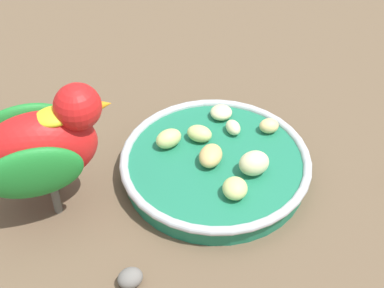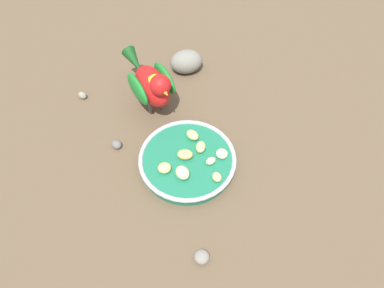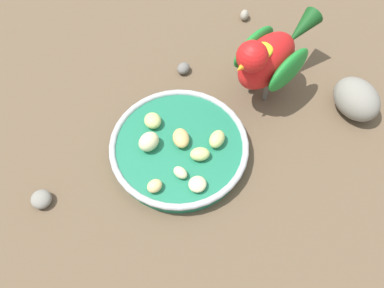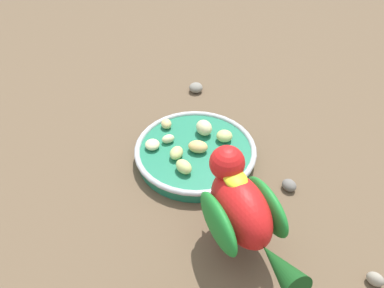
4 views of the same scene
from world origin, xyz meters
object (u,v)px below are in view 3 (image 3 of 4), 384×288
(apple_piece_6, at_px, (180,173))
(pebble_2, at_px, (183,68))
(feeding_bowl, at_px, (179,148))
(rock_large, at_px, (356,99))
(apple_piece_3, at_px, (155,186))
(parrot, at_px, (269,57))
(apple_piece_7, at_px, (200,154))
(apple_piece_2, at_px, (149,142))
(apple_piece_5, at_px, (181,138))
(pebble_1, at_px, (244,15))
(pebble_0, at_px, (41,199))
(apple_piece_4, at_px, (153,121))
(apple_piece_0, at_px, (197,184))
(apple_piece_1, at_px, (217,139))

(apple_piece_6, distance_m, pebble_2, 0.23)
(feeding_bowl, relative_size, rock_large, 2.55)
(apple_piece_3, xyz_separation_m, parrot, (-0.04, -0.27, 0.05))
(parrot, bearing_deg, apple_piece_3, 2.48)
(apple_piece_3, bearing_deg, rock_large, -121.83)
(apple_piece_7, bearing_deg, apple_piece_2, 17.98)
(pebble_2, bearing_deg, apple_piece_5, 121.52)
(apple_piece_5, relative_size, pebble_1, 1.54)
(parrot, distance_m, pebble_0, 0.43)
(apple_piece_3, distance_m, parrot, 0.28)
(apple_piece_4, relative_size, pebble_1, 1.29)
(apple_piece_5, distance_m, rock_large, 0.31)
(apple_piece_7, relative_size, pebble_1, 1.32)
(apple_piece_7, distance_m, pebble_0, 0.25)
(apple_piece_4, bearing_deg, apple_piece_3, 126.40)
(apple_piece_3, relative_size, pebble_2, 0.92)
(pebble_1, bearing_deg, apple_piece_4, 90.63)
(apple_piece_0, distance_m, apple_piece_2, 0.10)
(apple_piece_4, xyz_separation_m, pebble_0, (0.07, 0.20, -0.02))
(apple_piece_4, distance_m, pebble_1, 0.33)
(pebble_1, bearing_deg, parrot, 127.56)
(apple_piece_5, relative_size, pebble_2, 1.38)
(apple_piece_4, bearing_deg, pebble_1, -89.37)
(apple_piece_5, distance_m, pebble_0, 0.23)
(apple_piece_1, relative_size, pebble_0, 1.05)
(rock_large, bearing_deg, parrot, 16.48)
(rock_large, distance_m, pebble_0, 0.54)
(parrot, relative_size, pebble_0, 6.91)
(pebble_2, bearing_deg, apple_piece_2, 105.90)
(apple_piece_1, bearing_deg, apple_piece_3, 72.50)
(apple_piece_5, height_order, parrot, parrot)
(apple_piece_1, xyz_separation_m, parrot, (-0.01, -0.15, 0.05))
(pebble_2, bearing_deg, pebble_0, 83.24)
(apple_piece_3, height_order, pebble_1, apple_piece_3)
(apple_piece_0, height_order, apple_piece_4, apple_piece_4)
(apple_piece_2, distance_m, pebble_0, 0.19)
(pebble_1, xyz_separation_m, pebble_2, (0.03, 0.19, -0.00))
(apple_piece_1, bearing_deg, apple_piece_2, 35.63)
(apple_piece_2, xyz_separation_m, apple_piece_4, (0.02, -0.04, -0.00))
(apple_piece_0, bearing_deg, pebble_1, -72.05)
(feeding_bowl, bearing_deg, apple_piece_2, 34.95)
(apple_piece_3, xyz_separation_m, pebble_2, (0.10, -0.24, -0.02))
(rock_large, relative_size, pebble_2, 3.39)
(apple_piece_0, xyz_separation_m, rock_large, (-0.15, -0.28, -0.00))
(pebble_2, bearing_deg, rock_large, -164.68)
(apple_piece_5, bearing_deg, pebble_1, -79.59)
(apple_piece_4, bearing_deg, parrot, -122.45)
(apple_piece_0, distance_m, rock_large, 0.32)
(apple_piece_2, relative_size, apple_piece_7, 1.15)
(apple_piece_4, distance_m, pebble_0, 0.21)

